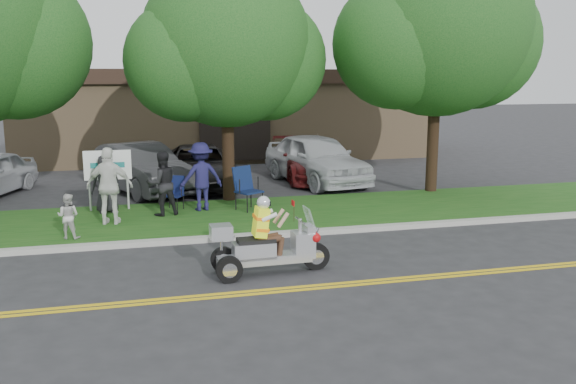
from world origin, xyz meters
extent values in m
plane|color=#28282B|center=(0.00, 0.00, 0.00)|extent=(120.00, 120.00, 0.00)
cube|color=gold|center=(0.00, -0.58, 0.01)|extent=(60.00, 0.10, 0.01)
cube|color=gold|center=(0.00, -0.42, 0.01)|extent=(60.00, 0.10, 0.01)
cube|color=#A8A89E|center=(0.00, 3.05, 0.06)|extent=(60.00, 0.25, 0.12)
cube|color=#134913|center=(0.00, 5.20, 0.06)|extent=(60.00, 4.00, 0.10)
cube|color=#9E7F5B|center=(2.00, 19.00, 2.00)|extent=(18.00, 8.00, 4.00)
cube|color=black|center=(2.00, 14.95, 3.70)|extent=(18.00, 0.30, 0.60)
sphere|color=#134517|center=(-5.15, 7.30, 4.59)|extent=(4.05, 4.05, 4.05)
cylinder|color=#332114|center=(0.50, 7.20, 2.10)|extent=(0.36, 0.36, 4.20)
sphere|color=#134517|center=(0.50, 7.20, 4.65)|extent=(4.80, 4.80, 4.80)
sphere|color=#134517|center=(1.70, 7.50, 4.20)|extent=(3.60, 3.60, 3.60)
sphere|color=#134517|center=(-0.70, 7.00, 4.12)|extent=(3.36, 3.36, 3.36)
cylinder|color=#332114|center=(7.00, 7.00, 2.38)|extent=(0.36, 0.36, 4.76)
sphere|color=#134517|center=(7.00, 7.00, 5.27)|extent=(5.60, 5.60, 5.60)
sphere|color=#134517|center=(8.40, 7.30, 4.76)|extent=(4.20, 4.20, 4.20)
sphere|color=#134517|center=(5.60, 6.80, 4.68)|extent=(3.92, 3.92, 3.92)
cylinder|color=silver|center=(-3.40, 6.60, 0.55)|extent=(0.06, 0.06, 1.10)
cylinder|color=silver|center=(-2.40, 6.60, 0.55)|extent=(0.06, 0.06, 1.10)
cube|color=white|center=(-2.90, 6.60, 1.35)|extent=(1.25, 0.06, 0.80)
cylinder|color=black|center=(1.16, 0.49, 0.27)|extent=(0.53, 0.13, 0.53)
cylinder|color=black|center=(-0.61, 0.14, 0.25)|extent=(0.50, 0.14, 0.50)
cylinder|color=black|center=(-0.62, 0.77, 0.25)|extent=(0.50, 0.14, 0.50)
cube|color=silver|center=(0.18, 0.47, 0.30)|extent=(1.69, 0.44, 0.16)
cube|color=silver|center=(-0.08, 0.46, 0.49)|extent=(0.80, 0.42, 0.31)
cube|color=black|center=(-0.04, 0.47, 0.67)|extent=(0.71, 0.38, 0.09)
cube|color=silver|center=(0.89, 0.48, 0.53)|extent=(0.41, 0.43, 0.49)
cube|color=silver|center=(1.01, 0.48, 1.04)|extent=(0.18, 0.41, 0.43)
cube|color=silver|center=(-0.70, 0.45, 0.89)|extent=(0.41, 0.38, 0.27)
sphere|color=#B20C0F|center=(1.10, 0.36, 0.69)|extent=(0.19, 0.19, 0.19)
cube|color=#DAED18|center=(0.06, 0.47, 1.03)|extent=(0.31, 0.36, 0.58)
sphere|color=silver|center=(0.11, 0.47, 1.40)|extent=(0.26, 0.26, 0.26)
cylinder|color=black|center=(-1.49, 6.08, 0.30)|extent=(0.03, 0.03, 0.39)
cylinder|color=black|center=(-1.12, 5.87, 0.30)|extent=(0.03, 0.03, 0.39)
cylinder|color=black|center=(-1.29, 6.42, 0.30)|extent=(0.03, 0.03, 0.39)
cylinder|color=black|center=(-0.93, 6.21, 0.30)|extent=(0.03, 0.03, 0.39)
cube|color=#0E1644|center=(-1.21, 6.14, 0.50)|extent=(0.64, 0.63, 0.04)
cube|color=#0E1644|center=(-1.10, 6.33, 0.77)|extent=(0.49, 0.37, 0.53)
cylinder|color=black|center=(0.69, 5.29, 0.35)|extent=(0.03, 0.03, 0.50)
cylinder|color=black|center=(1.17, 5.55, 0.35)|extent=(0.03, 0.03, 0.50)
cylinder|color=black|center=(0.46, 5.73, 0.35)|extent=(0.03, 0.03, 0.50)
cylinder|color=black|center=(0.93, 5.99, 0.35)|extent=(0.03, 0.03, 0.50)
cube|color=#0E1B41|center=(0.81, 5.64, 0.61)|extent=(0.82, 0.79, 0.05)
cube|color=#0E1B41|center=(0.68, 5.88, 0.95)|extent=(0.63, 0.46, 0.67)
imported|color=black|center=(-1.51, 5.58, 0.95)|extent=(0.95, 0.82, 1.70)
imported|color=silver|center=(-2.81, 4.92, 1.06)|extent=(1.20, 0.69, 1.92)
imported|color=#1B1947|center=(-0.45, 5.95, 1.04)|extent=(1.32, 0.93, 1.86)
imported|color=black|center=(-2.96, 6.29, 0.89)|extent=(0.85, 0.64, 1.57)
imported|color=beige|center=(-3.70, 3.73, 0.62)|extent=(0.60, 0.53, 1.03)
imported|color=#303033|center=(-2.00, 9.53, 0.79)|extent=(3.53, 5.06, 1.58)
imported|color=black|center=(-0.07, 10.09, 0.71)|extent=(2.58, 5.19, 1.41)
imported|color=#541314|center=(3.94, 10.70, 0.71)|extent=(2.23, 4.99, 1.42)
imported|color=silver|center=(4.00, 9.77, 0.88)|extent=(3.04, 5.46, 1.75)
camera|label=1|loc=(-2.22, -10.47, 3.75)|focal=38.00mm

